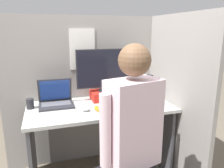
% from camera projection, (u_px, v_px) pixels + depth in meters
% --- Properties ---
extents(cubicle_panel_back, '(1.88, 0.05, 1.61)m').
position_uv_depth(cubicle_panel_back, '(92.00, 90.00, 2.43)').
color(cubicle_panel_back, gray).
rests_on(cubicle_panel_back, ground).
extents(cubicle_panel_right, '(0.04, 1.30, 1.61)m').
position_uv_depth(cubicle_panel_right, '(169.00, 95.00, 2.24)').
color(cubicle_panel_right, gray).
rests_on(cubicle_panel_right, ground).
extents(desk, '(1.38, 0.66, 0.75)m').
position_uv_depth(desk, '(101.00, 124.00, 2.16)').
color(desk, '#B7B7B2').
rests_on(desk, ground).
extents(paper_box, '(0.31, 0.23, 0.09)m').
position_uv_depth(paper_box, '(106.00, 95.00, 2.30)').
color(paper_box, red).
rests_on(paper_box, desk).
extents(monitor, '(0.60, 0.16, 0.44)m').
position_uv_depth(monitor, '(105.00, 69.00, 2.24)').
color(monitor, '#232328').
rests_on(monitor, paper_box).
extents(laptop, '(0.32, 0.25, 0.26)m').
position_uv_depth(laptop, '(56.00, 100.00, 2.11)').
color(laptop, '#2D2D33').
rests_on(laptop, desk).
extents(mouse, '(0.07, 0.04, 0.03)m').
position_uv_depth(mouse, '(87.00, 110.00, 1.96)').
color(mouse, gray).
rests_on(mouse, desk).
extents(stapler, '(0.04, 0.15, 0.06)m').
position_uv_depth(stapler, '(152.00, 96.00, 2.33)').
color(stapler, '#2D2D33').
rests_on(stapler, desk).
extents(carrot_toy, '(0.04, 0.13, 0.04)m').
position_uv_depth(carrot_toy, '(98.00, 110.00, 1.95)').
color(carrot_toy, orange).
rests_on(carrot_toy, desk).
extents(office_chair, '(0.56, 0.61, 1.12)m').
position_uv_depth(office_chair, '(130.00, 157.00, 1.59)').
color(office_chair, black).
rests_on(office_chair, ground).
extents(person, '(0.47, 0.45, 1.38)m').
position_uv_depth(person, '(134.00, 137.00, 1.37)').
color(person, black).
rests_on(person, ground).
extents(pen_cup, '(0.07, 0.07, 0.10)m').
position_uv_depth(pen_cup, '(30.00, 104.00, 2.02)').
color(pen_cup, '#28282D').
rests_on(pen_cup, desk).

